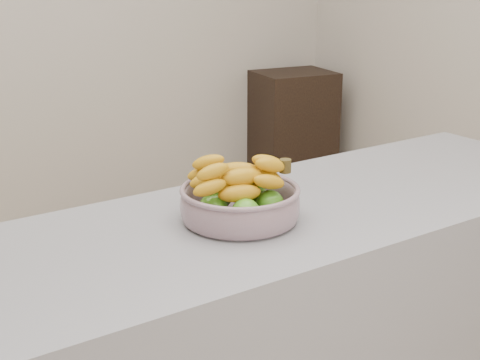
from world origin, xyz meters
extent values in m
cube|color=black|center=(1.65, 1.78, 0.42)|extent=(0.51, 0.44, 0.83)
cylinder|color=#A2AFC3|center=(-0.08, -0.21, 0.91)|extent=(0.24, 0.24, 0.01)
torus|color=#A2AFC3|center=(-0.08, -0.21, 0.98)|extent=(0.28, 0.28, 0.01)
sphere|color=#3E8817|center=(-0.11, -0.28, 0.94)|extent=(0.07, 0.07, 0.07)
sphere|color=#3E8817|center=(-0.03, -0.26, 0.94)|extent=(0.07, 0.07, 0.07)
sphere|color=#3E8817|center=(-0.02, -0.18, 0.94)|extent=(0.07, 0.07, 0.07)
sphere|color=#3E8817|center=(-0.10, -0.14, 0.94)|extent=(0.07, 0.07, 0.07)
sphere|color=#3E8817|center=(-0.15, -0.21, 0.94)|extent=(0.07, 0.07, 0.07)
ellipsoid|color=#EAAA13|center=(-0.11, -0.25, 0.98)|extent=(0.18, 0.09, 0.04)
ellipsoid|color=#EAAA13|center=(-0.09, -0.21, 0.98)|extent=(0.18, 0.11, 0.04)
ellipsoid|color=#EAAA13|center=(-0.07, -0.17, 0.98)|extent=(0.17, 0.12, 0.04)
ellipsoid|color=#EAAA13|center=(-0.09, -0.23, 1.02)|extent=(0.18, 0.08, 0.04)
ellipsoid|color=#EAAA13|center=(-0.07, -0.19, 1.02)|extent=(0.17, 0.13, 0.04)
cylinder|color=#463816|center=(0.02, -0.25, 1.03)|extent=(0.03, 0.03, 0.03)
camera|label=1|loc=(-0.90, -1.43, 1.49)|focal=50.00mm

